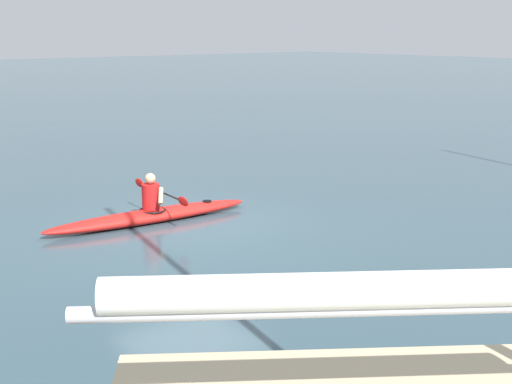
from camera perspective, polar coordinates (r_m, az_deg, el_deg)
ground_plane at (r=13.45m, az=-5.57°, el=-2.70°), size 160.00×160.00×0.00m
kayak at (r=13.66m, az=-8.76°, el=-1.96°), size 4.34×1.00×0.26m
kayaker at (r=13.58m, az=-8.61°, el=-0.17°), size 0.51×2.32×0.72m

